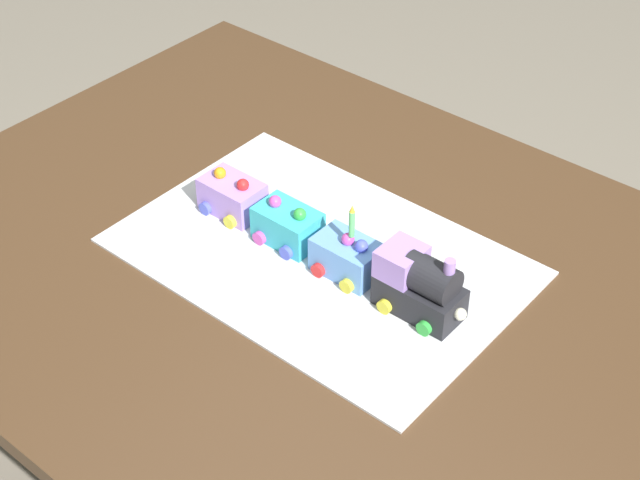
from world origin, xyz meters
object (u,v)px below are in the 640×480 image
object	(u,v)px
cake_car_tanker_sky_blue	(348,257)
birthday_candle	(352,221)
cake_car_flatbed_turquoise	(288,225)
cake_locomotive	(419,285)
cake_car_gondola_lavender	(233,196)
dining_table	(324,324)

from	to	relation	value
cake_car_tanker_sky_blue	birthday_candle	bearing A→B (deg)	180.00
cake_car_flatbed_turquoise	cake_car_tanker_sky_blue	bearing A→B (deg)	180.00
cake_locomotive	cake_car_flatbed_turquoise	world-z (taller)	cake_locomotive
cake_car_gondola_lavender	birthday_candle	size ratio (longest dim) A/B	1.80
cake_car_flatbed_turquoise	cake_locomotive	bearing A→B (deg)	180.00
birthday_candle	cake_car_gondola_lavender	bearing A→B (deg)	-0.00
dining_table	cake_car_gondola_lavender	distance (m)	0.25
cake_locomotive	cake_car_gondola_lavender	bearing A→B (deg)	-0.00
cake_car_flatbed_turquoise	birthday_candle	bearing A→B (deg)	180.00
dining_table	cake_car_tanker_sky_blue	bearing A→B (deg)	-142.73
birthday_candle	dining_table	bearing A→B (deg)	31.94
dining_table	birthday_candle	size ratio (longest dim) A/B	25.15
dining_table	cake_car_gondola_lavender	bearing A→B (deg)	-5.72
cake_car_tanker_sky_blue	birthday_candle	world-z (taller)	birthday_candle
cake_car_gondola_lavender	cake_car_flatbed_turquoise	bearing A→B (deg)	180.00
birthday_candle	cake_locomotive	bearing A→B (deg)	180.00
cake_car_tanker_sky_blue	birthday_candle	xyz separation A→B (m)	(-0.01, 0.00, 0.07)
cake_car_flatbed_turquoise	birthday_candle	world-z (taller)	birthday_candle
cake_car_tanker_sky_blue	birthday_candle	distance (m)	0.07
cake_car_tanker_sky_blue	cake_car_gondola_lavender	size ratio (longest dim) A/B	1.00
cake_car_tanker_sky_blue	cake_locomotive	bearing A→B (deg)	180.00
cake_car_tanker_sky_blue	cake_car_gondola_lavender	bearing A→B (deg)	0.00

